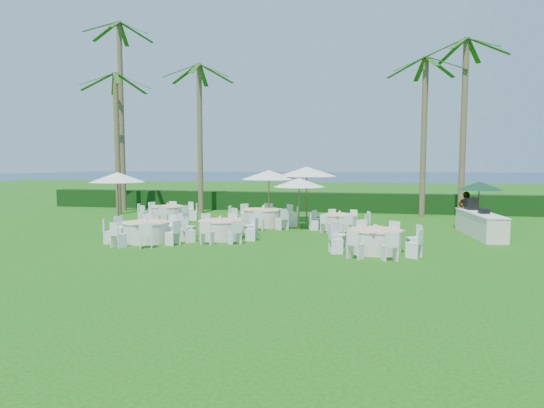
{
  "coord_description": "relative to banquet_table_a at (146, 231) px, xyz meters",
  "views": [
    {
      "loc": [
        4.88,
        -16.9,
        3.0
      ],
      "look_at": [
        0.8,
        2.1,
        1.3
      ],
      "focal_mm": 30.0,
      "sensor_mm": 36.0,
      "label": 1
    }
  ],
  "objects": [
    {
      "name": "umbrella_b",
      "position": [
        5.27,
        4.61,
        1.75
      ],
      "size": [
        2.41,
        2.41,
        2.37
      ],
      "color": "brown",
      "rests_on": "ground"
    },
    {
      "name": "palm_d",
      "position": [
        11.38,
        11.01,
        4.54
      ],
      "size": [
        4.2,
        4.39,
        9.0
      ],
      "color": "brown",
      "rests_on": "ground"
    },
    {
      "name": "banquet_table_b",
      "position": [
        2.59,
        1.23,
        -0.01
      ],
      "size": [
        3.08,
        3.08,
        0.94
      ],
      "color": "silver",
      "rests_on": "ground"
    },
    {
      "name": "banquet_table_e",
      "position": [
        3.43,
        5.29,
        0.03
      ],
      "size": [
        3.38,
        3.38,
        1.01
      ],
      "color": "silver",
      "rests_on": "ground"
    },
    {
      "name": "palm_e",
      "position": [
        13.36,
        10.45,
        4.92
      ],
      "size": [
        4.4,
        4.0,
        9.75
      ],
      "color": "brown",
      "rests_on": "ground"
    },
    {
      "name": "staff_person",
      "position": [
        12.73,
        5.88,
        0.47
      ],
      "size": [
        0.76,
        0.64,
        1.78
      ],
      "primitive_type": "imported",
      "rotation": [
        0.0,
        0.0,
        2.75
      ],
      "color": "gray",
      "rests_on": "ground"
    },
    {
      "name": "banquet_table_a",
      "position": [
        0.0,
        0.0,
        0.0
      ],
      "size": [
        3.11,
        3.11,
        0.95
      ],
      "color": "silver",
      "rests_on": "ground"
    },
    {
      "name": "palm_b",
      "position": [
        -1.78,
        10.47,
        4.58
      ],
      "size": [
        4.2,
        4.39,
        9.07
      ],
      "color": "brown",
      "rests_on": "ground"
    },
    {
      "name": "banquet_table_d",
      "position": [
        -2.08,
        6.4,
        -0.0
      ],
      "size": [
        3.12,
        3.12,
        0.95
      ],
      "color": "silver",
      "rests_on": "ground"
    },
    {
      "name": "umbrella_green",
      "position": [
        13.29,
        5.98,
        1.61
      ],
      "size": [
        2.01,
        2.01,
        2.23
      ],
      "color": "brown",
      "rests_on": "ground"
    },
    {
      "name": "hedge",
      "position": [
        3.55,
        12.88,
        0.18
      ],
      "size": [
        34.0,
        1.0,
        1.2
      ],
      "primitive_type": "cube",
      "color": "black",
      "rests_on": "ground"
    },
    {
      "name": "banquet_table_f",
      "position": [
        7.12,
        4.9,
        -0.04
      ],
      "size": [
        2.77,
        2.77,
        0.87
      ],
      "color": "silver",
      "rests_on": "ground"
    },
    {
      "name": "ground",
      "position": [
        3.55,
        0.88,
        -0.42
      ],
      "size": [
        120.0,
        120.0,
        0.0
      ],
      "primitive_type": "plane",
      "color": "#17520E",
      "rests_on": "ground"
    },
    {
      "name": "palm_f",
      "position": [
        -6.33,
        8.69,
        4.23
      ],
      "size": [
        4.41,
        4.08,
        8.39
      ],
      "color": "brown",
      "rests_on": "ground"
    },
    {
      "name": "banquet_table_c",
      "position": [
        8.66,
        -0.3,
        0.0
      ],
      "size": [
        3.14,
        3.14,
        0.96
      ],
      "color": "silver",
      "rests_on": "ground"
    },
    {
      "name": "umbrella_c",
      "position": [
        3.5,
        6.21,
        2.06
      ],
      "size": [
        2.82,
        2.82,
        2.71
      ],
      "color": "brown",
      "rests_on": "ground"
    },
    {
      "name": "ocean",
      "position": [
        3.55,
        102.88,
        -0.42
      ],
      "size": [
        260.0,
        260.0,
        0.0
      ],
      "primitive_type": "plane",
      "color": "#071E49",
      "rests_on": "ground"
    },
    {
      "name": "umbrella_a",
      "position": [
        -2.81,
        2.74,
        1.99
      ],
      "size": [
        2.53,
        2.53,
        2.64
      ],
      "color": "brown",
      "rests_on": "ground"
    },
    {
      "name": "umbrella_d",
      "position": [
        5.28,
        7.14,
        2.21
      ],
      "size": [
        3.07,
        3.07,
        2.88
      ],
      "color": "brown",
      "rests_on": "ground"
    },
    {
      "name": "buffet_table",
      "position": [
        12.99,
        4.29,
        0.11
      ],
      "size": [
        1.26,
        4.33,
        1.52
      ],
      "color": "silver",
      "rests_on": "ground"
    },
    {
      "name": "palm_a",
      "position": [
        -7.19,
        10.75,
        6.06
      ],
      "size": [
        4.35,
        4.28,
        11.98
      ],
      "color": "brown",
      "rests_on": "ground"
    }
  ]
}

